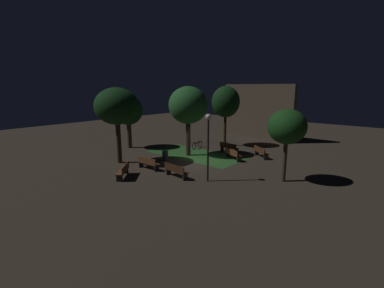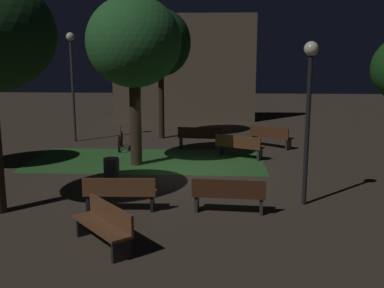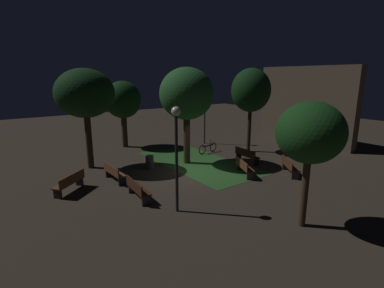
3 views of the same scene
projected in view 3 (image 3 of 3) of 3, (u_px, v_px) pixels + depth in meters
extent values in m
plane|color=#3D3328|center=(191.00, 174.00, 15.86)|extent=(60.00, 60.00, 0.00)
cube|color=#2D6028|center=(197.00, 162.00, 17.94)|extent=(8.46, 4.02, 0.01)
cube|color=brown|center=(115.00, 173.00, 14.64)|extent=(1.82, 0.55, 0.06)
cube|color=brown|center=(111.00, 169.00, 14.46)|extent=(1.80, 0.13, 0.40)
cube|color=black|center=(109.00, 173.00, 15.31)|extent=(0.09, 0.39, 0.42)
cube|color=black|center=(122.00, 181.00, 14.09)|extent=(0.09, 0.39, 0.42)
cube|color=#422314|center=(139.00, 189.00, 12.51)|extent=(1.83, 0.62, 0.06)
cube|color=#422314|center=(134.00, 185.00, 12.35)|extent=(1.80, 0.20, 0.40)
cube|color=#2D2D33|center=(133.00, 188.00, 13.23)|extent=(0.11, 0.39, 0.42)
cube|color=#2D2D33|center=(146.00, 201.00, 11.90)|extent=(0.11, 0.39, 0.42)
cube|color=brown|center=(245.00, 167.00, 15.55)|extent=(1.83, 1.22, 0.06)
cube|color=brown|center=(241.00, 163.00, 15.46)|extent=(1.65, 0.84, 0.40)
cube|color=#2D2D33|center=(240.00, 167.00, 16.37)|extent=(0.24, 0.38, 0.42)
cube|color=#2D2D33|center=(250.00, 176.00, 14.84)|extent=(0.24, 0.38, 0.42)
cube|color=#512D19|center=(291.00, 166.00, 15.65)|extent=(1.73, 1.47, 0.06)
cube|color=#512D19|center=(287.00, 162.00, 15.60)|extent=(1.47, 1.13, 0.40)
cube|color=#2D2D33|center=(286.00, 166.00, 16.48)|extent=(0.30, 0.35, 0.42)
cube|color=#2D2D33|center=(295.00, 176.00, 14.92)|extent=(0.30, 0.35, 0.42)
cube|color=brown|center=(69.00, 183.00, 13.27)|extent=(1.54, 1.68, 0.06)
cube|color=brown|center=(72.00, 178.00, 13.17)|extent=(1.22, 1.41, 0.40)
cube|color=black|center=(58.00, 194.00, 12.57)|extent=(0.34, 0.31, 0.42)
cube|color=black|center=(80.00, 181.00, 14.08)|extent=(0.34, 0.31, 0.42)
cube|color=#422314|center=(247.00, 155.00, 17.84)|extent=(1.83, 0.63, 0.06)
cube|color=#422314|center=(245.00, 152.00, 17.68)|extent=(1.80, 0.22, 0.40)
cube|color=black|center=(239.00, 156.00, 18.56)|extent=(0.11, 0.39, 0.42)
cube|color=black|center=(256.00, 162.00, 17.23)|extent=(0.11, 0.39, 0.42)
cylinder|color=#423021|center=(124.00, 128.00, 21.60)|extent=(0.43, 0.43, 2.84)
ellipsoid|color=#143816|center=(123.00, 100.00, 21.11)|extent=(2.68, 2.68, 2.73)
cylinder|color=#2D2116|center=(249.00, 127.00, 20.18)|extent=(0.26, 0.26, 3.59)
ellipsoid|color=#143816|center=(251.00, 90.00, 19.60)|extent=(2.70, 2.70, 2.98)
cylinder|color=#38281C|center=(187.00, 136.00, 17.44)|extent=(0.40, 0.40, 3.37)
ellipsoid|color=#28662D|center=(187.00, 94.00, 16.85)|extent=(3.22, 3.22, 3.07)
cylinder|color=#423021|center=(305.00, 189.00, 10.04)|extent=(0.25, 0.25, 2.79)
ellipsoid|color=#194719|center=(310.00, 132.00, 9.58)|extent=(2.28, 2.28, 2.11)
cylinder|color=#38281C|center=(89.00, 139.00, 16.51)|extent=(0.36, 0.36, 3.44)
ellipsoid|color=#143816|center=(85.00, 93.00, 15.91)|extent=(3.26, 3.26, 2.74)
cylinder|color=black|center=(177.00, 165.00, 11.02)|extent=(0.12, 0.12, 3.85)
sphere|color=#F2EDCC|center=(176.00, 111.00, 10.54)|extent=(0.36, 0.36, 0.36)
cylinder|color=#333338|center=(205.00, 116.00, 22.44)|extent=(0.12, 0.12, 4.41)
sphere|color=#F2EDCC|center=(205.00, 86.00, 21.90)|extent=(0.36, 0.36, 0.36)
cylinder|color=#4C4C4C|center=(150.00, 162.00, 16.63)|extent=(0.47, 0.47, 0.78)
torus|color=black|center=(202.00, 150.00, 19.74)|extent=(0.14, 0.66, 0.66)
torus|color=black|center=(213.00, 147.00, 20.47)|extent=(0.14, 0.66, 0.66)
cube|color=#232328|center=(208.00, 146.00, 20.06)|extent=(0.17, 1.09, 0.08)
cylinder|color=#232328|center=(211.00, 142.00, 20.19)|extent=(0.03, 0.03, 0.40)
cube|color=brown|center=(305.00, 105.00, 22.63)|extent=(8.11, 0.80, 6.02)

